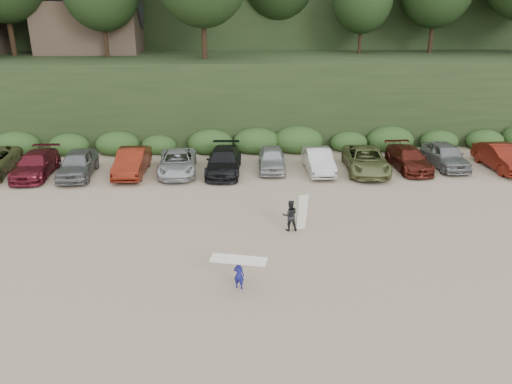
{
  "coord_description": "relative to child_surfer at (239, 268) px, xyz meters",
  "views": [
    {
      "loc": [
        -0.47,
        -19.66,
        10.0
      ],
      "look_at": [
        0.56,
        3.0,
        1.3
      ],
      "focal_mm": 35.0,
      "sensor_mm": 36.0,
      "label": 1
    }
  ],
  "objects": [
    {
      "name": "ground",
      "position": [
        0.37,
        3.58,
        -0.84
      ],
      "size": [
        120.0,
        120.0,
        0.0
      ],
      "primitive_type": "plane",
      "color": "tan",
      "rests_on": "ground"
    },
    {
      "name": "parked_cars",
      "position": [
        -2.75,
        13.55,
        -0.09
      ],
      "size": [
        39.96,
        6.05,
        1.58
      ],
      "color": "silver",
      "rests_on": "ground"
    },
    {
      "name": "child_surfer",
      "position": [
        0.0,
        0.0,
        0.0
      ],
      "size": [
        2.13,
        1.01,
        1.23
      ],
      "color": "navy",
      "rests_on": "ground"
    },
    {
      "name": "adult_surfer",
      "position": [
        2.48,
        4.94,
        -0.08
      ],
      "size": [
        1.21,
        0.6,
        1.75
      ],
      "color": "black",
      "rests_on": "ground"
    }
  ]
}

